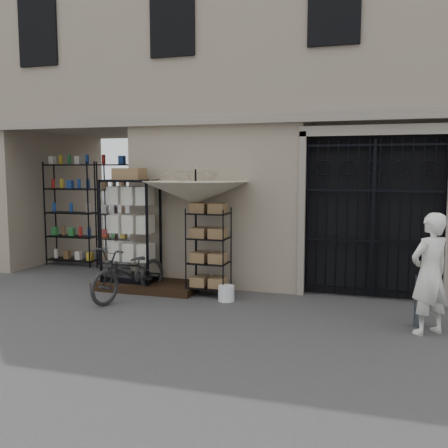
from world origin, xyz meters
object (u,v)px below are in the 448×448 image
(bicycle, at_px, (131,298))
(wire_rack, at_px, (209,253))
(white_bucket, at_px, (226,293))
(steel_bollard, at_px, (419,302))
(display_cabinet, at_px, (131,236))
(market_umbrella, at_px, (196,187))
(shopkeeper, at_px, (427,333))

(bicycle, bearing_deg, wire_rack, 42.17)
(white_bucket, distance_m, steel_bollard, 3.21)
(wire_rack, distance_m, steel_bollard, 3.71)
(display_cabinet, relative_size, market_umbrella, 0.77)
(shopkeeper, bearing_deg, display_cabinet, -52.59)
(steel_bollard, distance_m, shopkeeper, 0.49)
(bicycle, bearing_deg, steel_bollard, 13.23)
(market_umbrella, height_order, shopkeeper, market_umbrella)
(market_umbrella, bearing_deg, bicycle, -145.75)
(display_cabinet, bearing_deg, steel_bollard, -34.28)
(white_bucket, height_order, shopkeeper, white_bucket)
(steel_bollard, bearing_deg, shopkeeper, -71.32)
(steel_bollard, bearing_deg, white_bucket, 170.13)
(white_bucket, xyz_separation_m, steel_bollard, (3.15, -0.55, 0.25))
(bicycle, xyz_separation_m, steel_bollard, (4.86, -0.22, 0.38))
(market_umbrella, distance_m, white_bucket, 2.03)
(market_umbrella, xyz_separation_m, bicycle, (-1.01, -0.69, -2.01))
(market_umbrella, distance_m, steel_bollard, 4.28)
(wire_rack, xyz_separation_m, shopkeeper, (3.68, -1.14, -0.79))
(wire_rack, bearing_deg, market_umbrella, -169.86)
(bicycle, relative_size, shopkeeper, 1.06)
(steel_bollard, height_order, shopkeeper, steel_bollard)
(display_cabinet, distance_m, white_bucket, 2.28)
(wire_rack, bearing_deg, bicycle, -132.16)
(display_cabinet, xyz_separation_m, market_umbrella, (1.36, -0.02, 0.97))
(display_cabinet, bearing_deg, bicycle, -88.33)
(display_cabinet, bearing_deg, market_umbrella, -24.91)
(bicycle, height_order, steel_bollard, bicycle)
(shopkeeper, bearing_deg, white_bucket, -54.13)
(wire_rack, bearing_deg, display_cabinet, -161.02)
(wire_rack, relative_size, white_bucket, 5.66)
(display_cabinet, distance_m, bicycle, 1.30)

